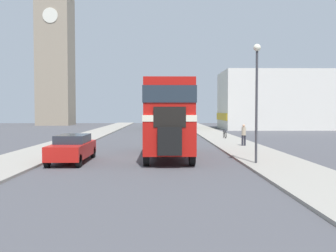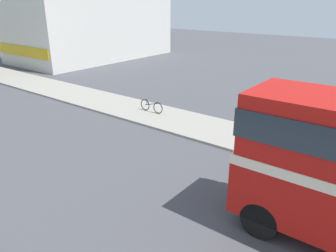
% 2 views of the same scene
% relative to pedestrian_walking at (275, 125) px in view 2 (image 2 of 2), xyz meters
% --- Properties ---
extents(pedestrian_walking, '(0.32, 0.32, 1.58)m').
position_rel_pedestrian_walking_xyz_m(pedestrian_walking, '(0.00, 0.00, 0.00)').
color(pedestrian_walking, '#282833').
rests_on(pedestrian_walking, sidewalk_right).
extents(bicycle_on_pavement, '(0.05, 1.76, 0.78)m').
position_rel_pedestrian_walking_xyz_m(bicycle_on_pavement, '(-0.08, 7.77, -0.53)').
color(bicycle_on_pavement, black).
rests_on(bicycle_on_pavement, sidewalk_right).
extents(shop_building_block, '(18.50, 9.58, 8.40)m').
position_rel_pedestrian_walking_xyz_m(shop_building_block, '(11.98, 27.23, 3.18)').
color(shop_building_block, silver).
rests_on(shop_building_block, ground_plane).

